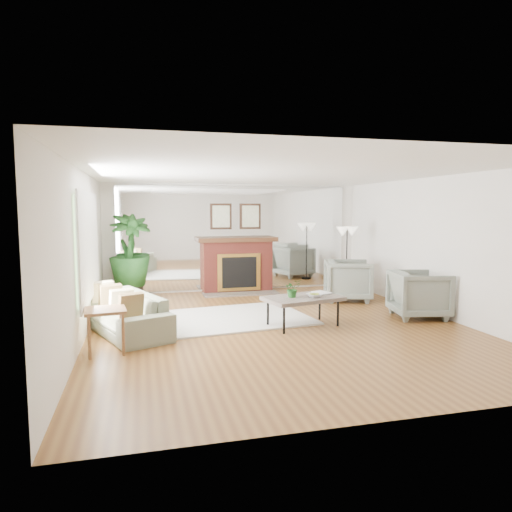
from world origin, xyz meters
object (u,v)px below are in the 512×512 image
object	(u,v)px
floor_lamp	(347,237)
coffee_table	(303,299)
fireplace	(237,264)
side_table	(105,316)
armchair_back	(348,280)
armchair_front	(419,294)
sofa	(124,313)
potted_ficus	(130,253)

from	to	relation	value
floor_lamp	coffee_table	bearing A→B (deg)	-128.90
fireplace	side_table	distance (m)	4.83
coffee_table	armchair_back	bearing A→B (deg)	47.27
armchair_front	side_table	size ratio (longest dim) A/B	1.54
floor_lamp	side_table	bearing A→B (deg)	-148.80
sofa	armchair_front	size ratio (longest dim) A/B	2.25
fireplace	coffee_table	distance (m)	3.40
side_table	potted_ficus	bearing A→B (deg)	86.31
fireplace	sofa	xyz separation A→B (m)	(-2.45, -3.02, -0.36)
sofa	side_table	world-z (taller)	sofa
armchair_back	armchair_front	distance (m)	1.80
floor_lamp	armchair_back	bearing A→B (deg)	-111.31
armchair_front	side_table	xyz separation A→B (m)	(-5.25, -0.74, 0.08)
side_table	armchair_back	bearing A→B (deg)	27.63
coffee_table	armchair_back	world-z (taller)	armchair_back
fireplace	potted_ficus	world-z (taller)	fireplace
armchair_back	floor_lamp	size ratio (longest dim) A/B	0.62
potted_ficus	floor_lamp	bearing A→B (deg)	-11.07
fireplace	armchair_front	world-z (taller)	fireplace
sofa	fireplace	bearing A→B (deg)	119.31
side_table	armchair_front	bearing A→B (deg)	8.07
armchair_back	fireplace	bearing A→B (deg)	70.19
sofa	armchair_back	distance (m)	4.73
armchair_front	floor_lamp	xyz separation A→B (m)	(-0.35, 2.22, 0.89)
fireplace	side_table	size ratio (longest dim) A/B	3.43
armchair_front	potted_ficus	size ratio (longest dim) A/B	0.50
armchair_back	side_table	distance (m)	5.30
fireplace	armchair_back	world-z (taller)	fireplace
coffee_table	sofa	distance (m)	2.86
fireplace	coffee_table	bearing A→B (deg)	-83.50
floor_lamp	armchair_front	bearing A→B (deg)	-80.97
sofa	armchair_back	bearing A→B (deg)	86.18
sofa	armchair_back	world-z (taller)	armchair_back
side_table	coffee_table	bearing A→B (deg)	12.23
sofa	side_table	bearing A→B (deg)	-32.88
armchair_front	floor_lamp	bearing A→B (deg)	20.84
armchair_back	armchair_front	bearing A→B (deg)	-144.48
potted_ficus	coffee_table	bearing A→B (deg)	-49.12
armchair_back	armchair_front	world-z (taller)	armchair_back
fireplace	floor_lamp	bearing A→B (deg)	-25.43
fireplace	armchair_front	xyz separation A→B (m)	(2.60, -3.29, -0.24)
fireplace	side_table	world-z (taller)	fireplace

